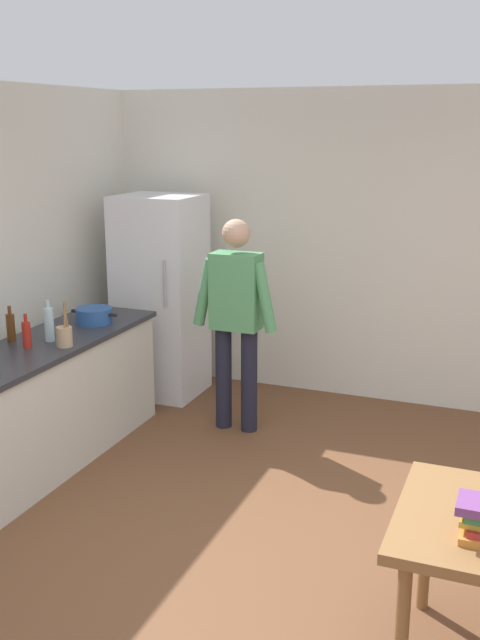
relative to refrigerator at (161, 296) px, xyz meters
name	(u,v)px	position (x,y,z in m)	size (l,w,h in m)	color
ground_plane	(271,578)	(1.90, -2.40, -0.90)	(14.00, 14.00, 0.00)	brown
wall_back	(388,249)	(1.90, 0.60, 0.45)	(6.40, 0.12, 2.70)	silver
kitchen_counter	(47,402)	(-0.10, -1.60, -0.45)	(0.64, 2.20, 0.90)	beige
refrigerator	(161,296)	(0.00, 0.00, 0.00)	(0.70, 0.67, 1.80)	white
person	(236,311)	(0.95, -0.55, 0.08)	(0.70, 0.22, 1.70)	#1E1E2D
cooking_pot	(94,315)	(-0.05, -1.01, 0.06)	(0.40, 0.28, 0.12)	#285193
utensil_jar	(64,335)	(0.10, -1.62, 0.08)	(0.11, 0.11, 0.32)	tan
bottle_beer_brown	(11,327)	(-0.32, -1.66, 0.11)	(0.06, 0.06, 0.26)	#5B3314
bottle_water_clear	(49,324)	(-0.08, -1.55, 0.13)	(0.07, 0.07, 0.30)	silver
bottle_sauce_red	(27,334)	(-0.12, -1.75, 0.10)	(0.06, 0.06, 0.24)	#B22319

